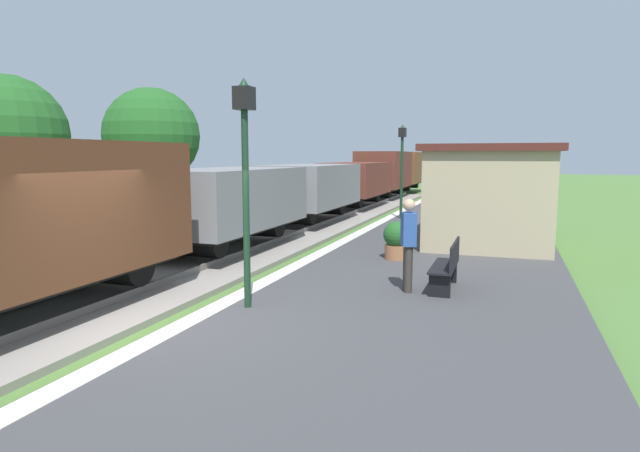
{
  "coord_description": "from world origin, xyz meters",
  "views": [
    {
      "loc": [
        4.87,
        -6.56,
        2.74
      ],
      "look_at": [
        1.16,
        4.08,
        1.26
      ],
      "focal_mm": 30.25,
      "sensor_mm": 36.0,
      "label": 1
    }
  ],
  "objects_px": {
    "lamp_post_far": "(402,154)",
    "bench_near_hut": "(448,265)",
    "person_waiting": "(408,241)",
    "freight_train": "(339,182)",
    "tree_trackside_far": "(152,136)",
    "lamp_post_near": "(245,151)",
    "tree_trackside_mid": "(6,135)",
    "potted_planter": "(396,240)",
    "station_hut": "(490,193)"
  },
  "relations": [
    {
      "from": "lamp_post_near",
      "to": "tree_trackside_mid",
      "type": "relative_size",
      "value": 0.76
    },
    {
      "from": "person_waiting",
      "to": "bench_near_hut",
      "type": "bearing_deg",
      "value": -170.12
    },
    {
      "from": "station_hut",
      "to": "person_waiting",
      "type": "distance_m",
      "value": 6.95
    },
    {
      "from": "tree_trackside_mid",
      "to": "lamp_post_far",
      "type": "bearing_deg",
      "value": 48.94
    },
    {
      "from": "freight_train",
      "to": "person_waiting",
      "type": "xyz_separation_m",
      "value": [
        5.6,
        -13.79,
        -0.37
      ]
    },
    {
      "from": "lamp_post_far",
      "to": "station_hut",
      "type": "bearing_deg",
      "value": -53.41
    },
    {
      "from": "potted_planter",
      "to": "tree_trackside_mid",
      "type": "height_order",
      "value": "tree_trackside_mid"
    },
    {
      "from": "bench_near_hut",
      "to": "tree_trackside_far",
      "type": "relative_size",
      "value": 0.29
    },
    {
      "from": "freight_train",
      "to": "tree_trackside_mid",
      "type": "xyz_separation_m",
      "value": [
        -5.55,
        -12.39,
        1.73
      ]
    },
    {
      "from": "lamp_post_far",
      "to": "tree_trackside_far",
      "type": "height_order",
      "value": "tree_trackside_far"
    },
    {
      "from": "tree_trackside_far",
      "to": "person_waiting",
      "type": "bearing_deg",
      "value": -32.35
    },
    {
      "from": "freight_train",
      "to": "potted_planter",
      "type": "relative_size",
      "value": 42.79
    },
    {
      "from": "bench_near_hut",
      "to": "potted_planter",
      "type": "bearing_deg",
      "value": 119.12
    },
    {
      "from": "station_hut",
      "to": "bench_near_hut",
      "type": "relative_size",
      "value": 3.87
    },
    {
      "from": "freight_train",
      "to": "bench_near_hut",
      "type": "distance_m",
      "value": 14.84
    },
    {
      "from": "bench_near_hut",
      "to": "lamp_post_near",
      "type": "height_order",
      "value": "lamp_post_near"
    },
    {
      "from": "station_hut",
      "to": "tree_trackside_mid",
      "type": "relative_size",
      "value": 1.18
    },
    {
      "from": "freight_train",
      "to": "tree_trackside_mid",
      "type": "distance_m",
      "value": 13.68
    },
    {
      "from": "lamp_post_far",
      "to": "tree_trackside_mid",
      "type": "xyz_separation_m",
      "value": [
        -8.84,
        -10.15,
        0.49
      ]
    },
    {
      "from": "lamp_post_near",
      "to": "lamp_post_far",
      "type": "bearing_deg",
      "value": 90.0
    },
    {
      "from": "lamp_post_far",
      "to": "tree_trackside_mid",
      "type": "relative_size",
      "value": 0.76
    },
    {
      "from": "potted_planter",
      "to": "lamp_post_far",
      "type": "bearing_deg",
      "value": 99.98
    },
    {
      "from": "lamp_post_near",
      "to": "lamp_post_far",
      "type": "height_order",
      "value": "same"
    },
    {
      "from": "bench_near_hut",
      "to": "person_waiting",
      "type": "relative_size",
      "value": 0.88
    },
    {
      "from": "freight_train",
      "to": "tree_trackside_far",
      "type": "relative_size",
      "value": 7.7
    },
    {
      "from": "freight_train",
      "to": "potted_planter",
      "type": "xyz_separation_m",
      "value": [
        4.79,
        -10.74,
        -0.83
      ]
    },
    {
      "from": "potted_planter",
      "to": "tree_trackside_mid",
      "type": "bearing_deg",
      "value": -170.96
    },
    {
      "from": "bench_near_hut",
      "to": "lamp_post_far",
      "type": "distance_m",
      "value": 11.77
    },
    {
      "from": "tree_trackside_mid",
      "to": "tree_trackside_far",
      "type": "relative_size",
      "value": 0.96
    },
    {
      "from": "station_hut",
      "to": "tree_trackside_far",
      "type": "xyz_separation_m",
      "value": [
        -11.44,
        -0.35,
        1.76
      ]
    },
    {
      "from": "tree_trackside_far",
      "to": "freight_train",
      "type": "bearing_deg",
      "value": 57.6
    },
    {
      "from": "freight_train",
      "to": "tree_trackside_far",
      "type": "xyz_separation_m",
      "value": [
        -4.64,
        -7.31,
        1.86
      ]
    },
    {
      "from": "freight_train",
      "to": "station_hut",
      "type": "relative_size",
      "value": 6.76
    },
    {
      "from": "bench_near_hut",
      "to": "tree_trackside_mid",
      "type": "bearing_deg",
      "value": 175.0
    },
    {
      "from": "station_hut",
      "to": "tree_trackside_mid",
      "type": "bearing_deg",
      "value": -156.29
    },
    {
      "from": "potted_planter",
      "to": "lamp_post_far",
      "type": "height_order",
      "value": "lamp_post_far"
    },
    {
      "from": "tree_trackside_far",
      "to": "potted_planter",
      "type": "bearing_deg",
      "value": -20.0
    },
    {
      "from": "person_waiting",
      "to": "lamp_post_near",
      "type": "bearing_deg",
      "value": 20.48
    },
    {
      "from": "bench_near_hut",
      "to": "potted_planter",
      "type": "xyz_separation_m",
      "value": [
        -1.49,
        2.68,
        0.0
      ]
    },
    {
      "from": "bench_near_hut",
      "to": "freight_train",
      "type": "bearing_deg",
      "value": 115.08
    },
    {
      "from": "bench_near_hut",
      "to": "lamp_post_far",
      "type": "height_order",
      "value": "lamp_post_far"
    },
    {
      "from": "bench_near_hut",
      "to": "tree_trackside_mid",
      "type": "xyz_separation_m",
      "value": [
        -11.84,
        1.04,
        2.57
      ]
    },
    {
      "from": "freight_train",
      "to": "lamp_post_near",
      "type": "relative_size",
      "value": 10.59
    },
    {
      "from": "bench_near_hut",
      "to": "potted_planter",
      "type": "relative_size",
      "value": 1.64
    },
    {
      "from": "freight_train",
      "to": "station_hut",
      "type": "distance_m",
      "value": 9.73
    },
    {
      "from": "bench_near_hut",
      "to": "potted_planter",
      "type": "distance_m",
      "value": 3.07
    },
    {
      "from": "lamp_post_far",
      "to": "bench_near_hut",
      "type": "bearing_deg",
      "value": -75.03
    },
    {
      "from": "person_waiting",
      "to": "tree_trackside_mid",
      "type": "distance_m",
      "value": 11.44
    },
    {
      "from": "bench_near_hut",
      "to": "tree_trackside_mid",
      "type": "height_order",
      "value": "tree_trackside_mid"
    },
    {
      "from": "bench_near_hut",
      "to": "station_hut",
      "type": "bearing_deg",
      "value": 85.41
    }
  ]
}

